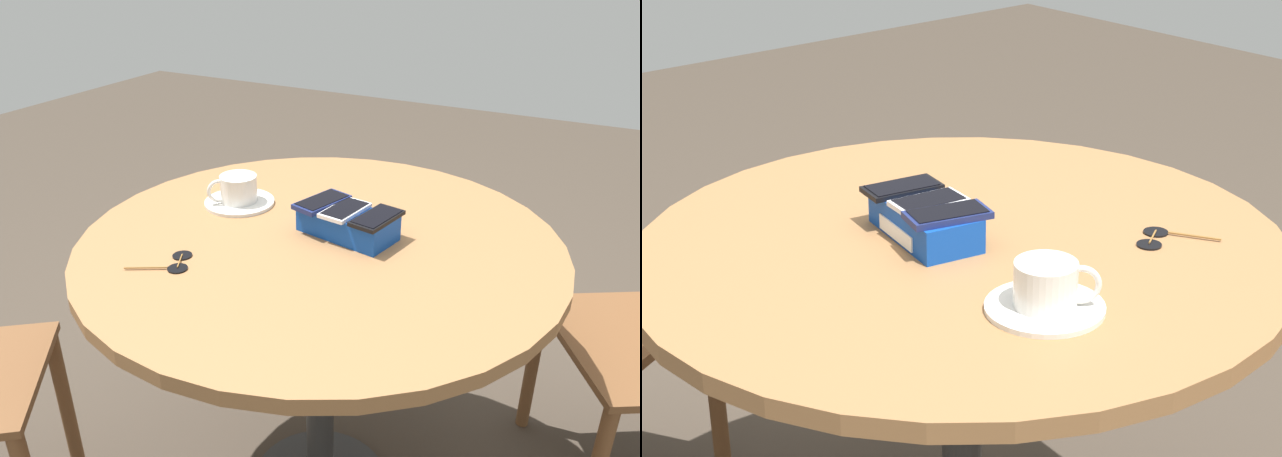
% 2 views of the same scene
% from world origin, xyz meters
% --- Properties ---
extents(round_table, '(1.04, 1.04, 0.75)m').
position_xyz_m(round_table, '(0.00, 0.00, 0.65)').
color(round_table, '#2D2D2D').
rests_on(round_table, ground_plane).
extents(phone_box, '(0.22, 0.14, 0.06)m').
position_xyz_m(phone_box, '(-0.05, -0.04, 0.78)').
color(phone_box, '#0F42AD').
rests_on(phone_box, round_table).
extents(phone_black, '(0.09, 0.13, 0.01)m').
position_xyz_m(phone_black, '(-0.12, -0.03, 0.81)').
color(phone_black, black).
rests_on(phone_black, phone_box).
extents(phone_white, '(0.08, 0.13, 0.01)m').
position_xyz_m(phone_white, '(-0.04, -0.03, 0.81)').
color(phone_white, silver).
rests_on(phone_white, phone_box).
extents(phone_navy, '(0.10, 0.14, 0.01)m').
position_xyz_m(phone_navy, '(0.02, -0.04, 0.81)').
color(phone_navy, navy).
rests_on(phone_navy, phone_box).
extents(saucer, '(0.17, 0.17, 0.01)m').
position_xyz_m(saucer, '(0.26, -0.07, 0.75)').
color(saucer, silver).
rests_on(saucer, round_table).
extents(coffee_cup, '(0.10, 0.10, 0.06)m').
position_xyz_m(coffee_cup, '(0.26, -0.07, 0.79)').
color(coffee_cup, silver).
rests_on(coffee_cup, saucer).
extents(sunglasses, '(0.11, 0.12, 0.01)m').
position_xyz_m(sunglasses, '(0.20, 0.24, 0.75)').
color(sunglasses, black).
rests_on(sunglasses, round_table).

